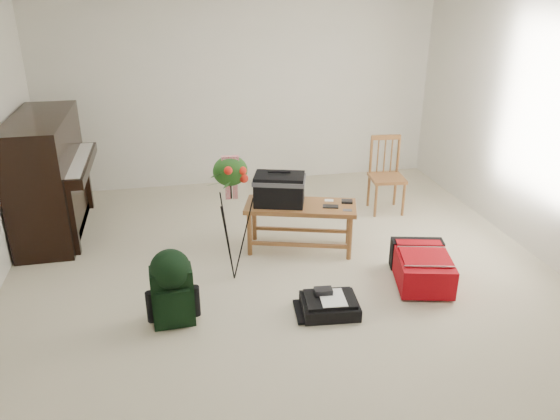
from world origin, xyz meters
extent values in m
cube|color=#BEB499|center=(0.00, 0.00, 0.00)|extent=(5.00, 5.50, 0.01)
cube|color=silver|center=(0.00, 2.75, 1.25)|extent=(5.00, 0.04, 2.50)
cube|color=black|center=(-2.20, 1.60, 0.62)|extent=(0.55, 1.50, 1.25)
cube|color=black|center=(-1.90, 1.60, 0.73)|extent=(0.28, 1.30, 0.10)
cube|color=white|center=(-1.90, 1.60, 0.78)|extent=(0.22, 1.20, 0.02)
cube|color=black|center=(-2.15, 1.60, 0.05)|extent=(0.45, 1.30, 0.10)
cube|color=brown|center=(0.27, 0.65, 0.46)|extent=(1.15, 0.73, 0.04)
cylinder|color=brown|center=(-0.22, 0.48, 0.22)|extent=(0.05, 0.05, 0.44)
cylinder|color=brown|center=(-0.22, 0.82, 0.22)|extent=(0.05, 0.05, 0.44)
cylinder|color=brown|center=(0.75, 0.48, 0.22)|extent=(0.05, 0.05, 0.44)
cylinder|color=brown|center=(0.75, 0.82, 0.22)|extent=(0.05, 0.05, 0.44)
cube|color=brown|center=(1.47, 1.40, 0.40)|extent=(0.41, 0.41, 0.04)
cylinder|color=brown|center=(1.31, 1.24, 0.19)|extent=(0.03, 0.03, 0.38)
cylinder|color=brown|center=(1.31, 1.56, 0.19)|extent=(0.03, 0.03, 0.38)
cylinder|color=brown|center=(1.63, 1.24, 0.19)|extent=(0.03, 0.03, 0.38)
cylinder|color=brown|center=(1.63, 1.56, 0.19)|extent=(0.03, 0.03, 0.38)
cube|color=brown|center=(1.47, 1.56, 0.84)|extent=(0.34, 0.07, 0.05)
cylinder|color=brown|center=(1.31, 1.56, 0.63)|extent=(0.03, 0.03, 0.46)
cylinder|color=brown|center=(1.63, 1.56, 0.63)|extent=(0.03, 0.03, 0.46)
cube|color=#BD080B|center=(1.17, -0.21, 0.15)|extent=(0.60, 0.76, 0.26)
cube|color=black|center=(1.17, 0.05, 0.15)|extent=(0.50, 0.26, 0.28)
cube|color=#BD080B|center=(1.17, -0.26, 0.29)|extent=(0.49, 0.47, 0.02)
cube|color=silver|center=(1.17, -0.45, 0.29)|extent=(0.41, 0.11, 0.01)
cube|color=black|center=(0.23, -0.49, 0.05)|extent=(0.49, 0.41, 0.11)
cube|color=black|center=(0.23, -0.49, 0.12)|extent=(0.43, 0.35, 0.03)
cube|color=white|center=(0.25, -0.51, 0.14)|extent=(0.23, 0.29, 0.01)
cube|color=black|center=(0.19, -0.44, 0.17)|extent=(0.15, 0.10, 0.05)
cube|color=black|center=(-1.01, -0.38, 0.24)|extent=(0.33, 0.21, 0.48)
cube|color=black|center=(-1.01, -0.50, 0.21)|extent=(0.26, 0.06, 0.28)
sphere|color=black|center=(-1.01, -0.38, 0.48)|extent=(0.31, 0.31, 0.31)
cube|color=black|center=(-1.08, -0.27, 0.24)|extent=(0.04, 0.03, 0.43)
cube|color=black|center=(-0.93, -0.27, 0.24)|extent=(0.04, 0.03, 0.43)
cylinder|color=black|center=(-0.46, 0.20, 0.94)|extent=(0.01, 0.01, 0.31)
ellipsoid|color=#215019|center=(-0.46, 0.20, 1.03)|extent=(0.29, 0.21, 0.27)
cube|color=red|center=(-0.46, 0.18, 1.13)|extent=(0.15, 0.05, 0.08)
camera|label=1|loc=(-0.94, -4.11, 2.53)|focal=35.00mm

